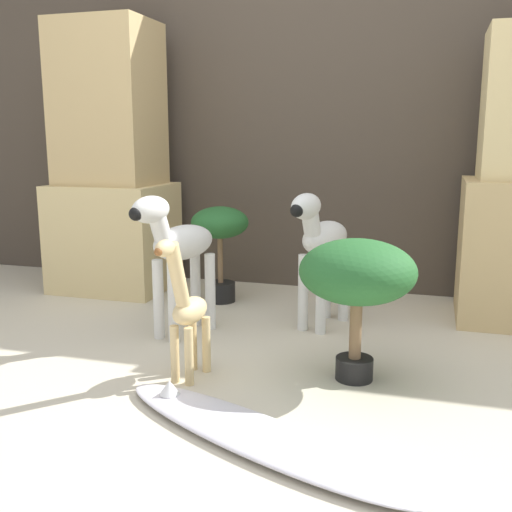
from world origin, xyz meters
TOP-DOWN VIEW (x-y plane):
  - ground_plane at (0.00, 0.00)m, footprint 14.00×14.00m
  - wall_back at (0.00, 1.74)m, footprint 6.40×0.08m
  - rock_pillar_left at (-1.17, 1.33)m, footprint 0.66×0.54m
  - zebra_right at (0.19, 0.92)m, footprint 0.27×0.50m
  - zebra_left at (-0.43, 0.61)m, footprint 0.30×0.49m
  - giraffe_figurine at (-0.18, 0.14)m, footprint 0.12×0.33m
  - potted_palm_front at (-0.44, 1.23)m, footprint 0.32×0.32m
  - potted_palm_back at (0.43, 0.33)m, footprint 0.44×0.44m
  - surfboard at (0.20, -0.24)m, footprint 1.15×0.69m

SIDE VIEW (x-z plane):
  - ground_plane at x=0.00m, z-range 0.00..0.00m
  - surfboard at x=0.20m, z-range -0.02..0.07m
  - giraffe_figurine at x=-0.18m, z-range 0.00..0.57m
  - potted_palm_front at x=-0.44m, z-range 0.12..0.67m
  - potted_palm_back at x=0.43m, z-range 0.14..0.69m
  - zebra_right at x=0.19m, z-range 0.08..0.76m
  - zebra_left at x=-0.43m, z-range 0.08..0.76m
  - rock_pillar_left at x=-1.17m, z-range -0.07..1.50m
  - wall_back at x=0.00m, z-range 0.00..2.20m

